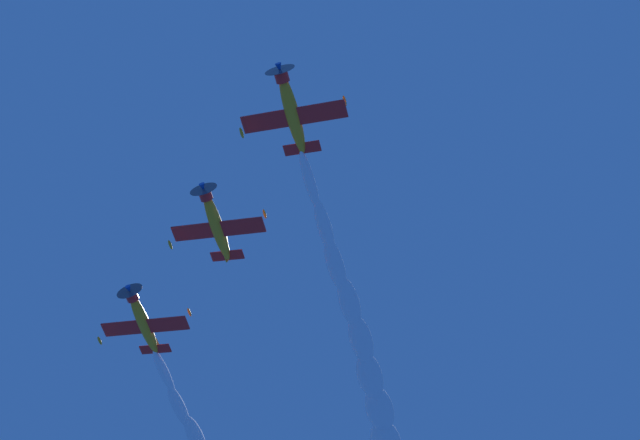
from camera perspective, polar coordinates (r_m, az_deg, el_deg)
airplane_lead at (r=65.82m, az=-2.23°, el=8.46°), size 8.85×9.70×3.17m
airplane_left_wingman at (r=72.11m, az=-8.08°, el=-0.30°), size 8.84×9.65×3.21m
airplane_right_wingman at (r=78.60m, az=-13.57°, el=-7.65°), size 8.84×9.72×3.14m
smoke_trail_lead at (r=80.81m, az=3.78°, el=-11.86°), size 38.93×13.03×3.83m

